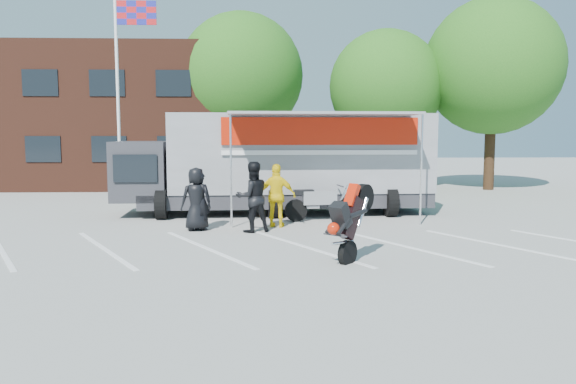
{
  "coord_description": "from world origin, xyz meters",
  "views": [
    {
      "loc": [
        -0.76,
        -12.19,
        2.73
      ],
      "look_at": [
        -0.24,
        1.38,
        1.3
      ],
      "focal_mm": 35.0,
      "sensor_mm": 36.0,
      "label": 1
    }
  ],
  "objects": [
    {
      "name": "tree_mid",
      "position": [
        5.0,
        15.0,
        4.94
      ],
      "size": [
        5.44,
        5.44,
        7.68
      ],
      "color": "#382314",
      "rests_on": "ground"
    },
    {
      "name": "parked_motorcycle",
      "position": [
        0.93,
        5.08,
        0.0
      ],
      "size": [
        2.42,
        1.1,
        1.22
      ],
      "primitive_type": null,
      "rotation": [
        0.0,
        0.0,
        1.71
      ],
      "color": "#AAAAAE",
      "rests_on": "ground"
    },
    {
      "name": "spectator_leather_c",
      "position": [
        -1.15,
        3.19,
        0.98
      ],
      "size": [
        1.15,
        1.03,
        1.95
      ],
      "primitive_type": "imported",
      "rotation": [
        0.0,
        0.0,
        3.51
      ],
      "color": "black",
      "rests_on": "ground"
    },
    {
      "name": "spectator_hivis",
      "position": [
        -0.46,
        3.96,
        0.92
      ],
      "size": [
        1.15,
        0.67,
        1.84
      ],
      "primitive_type": "imported",
      "rotation": [
        0.0,
        0.0,
        2.92
      ],
      "color": "yellow",
      "rests_on": "ground"
    },
    {
      "name": "flagpole",
      "position": [
        -6.24,
        10.0,
        5.05
      ],
      "size": [
        1.61,
        0.12,
        8.0
      ],
      "color": "white",
      "rests_on": "ground"
    },
    {
      "name": "tree_right",
      "position": [
        10.0,
        14.5,
        5.88
      ],
      "size": [
        6.46,
        6.46,
        9.12
      ],
      "color": "#382314",
      "rests_on": "ground"
    },
    {
      "name": "spectator_leather_b",
      "position": [
        -2.63,
        3.52,
        0.82
      ],
      "size": [
        0.7,
        0.58,
        1.65
      ],
      "primitive_type": "imported",
      "rotation": [
        0.0,
        0.0,
        2.77
      ],
      "color": "black",
      "rests_on": "ground"
    },
    {
      "name": "parking_bay_lines",
      "position": [
        0.0,
        1.0,
        0.01
      ],
      "size": [
        18.09,
        13.33,
        0.01
      ],
      "primitive_type": "cube",
      "rotation": [
        0.0,
        0.0,
        0.52
      ],
      "color": "white",
      "rests_on": "ground"
    },
    {
      "name": "tree_left",
      "position": [
        -2.0,
        16.0,
        5.57
      ],
      "size": [
        6.12,
        6.12,
        8.64
      ],
      "color": "#382314",
      "rests_on": "ground"
    },
    {
      "name": "stunt_bike_rider",
      "position": [
        1.3,
        -0.27,
        0.0
      ],
      "size": [
        1.58,
        1.65,
        1.83
      ],
      "primitive_type": null,
      "rotation": [
        0.0,
        0.0,
        -0.72
      ],
      "color": "black",
      "rests_on": "ground"
    },
    {
      "name": "office_building",
      "position": [
        -10.0,
        18.0,
        3.5
      ],
      "size": [
        18.0,
        8.0,
        7.0
      ],
      "primitive_type": "cube",
      "color": "#4D2518",
      "rests_on": "ground"
    },
    {
      "name": "transporter_truck",
      "position": [
        -0.1,
        6.78,
        0.0
      ],
      "size": [
        10.79,
        5.54,
        3.37
      ],
      "primitive_type": null,
      "rotation": [
        0.0,
        0.0,
        0.04
      ],
      "color": "gray",
      "rests_on": "ground"
    },
    {
      "name": "ground",
      "position": [
        0.0,
        0.0,
        0.0
      ],
      "size": [
        100.0,
        100.0,
        0.0
      ],
      "primitive_type": "plane",
      "color": "gray",
      "rests_on": "ground"
    },
    {
      "name": "spectator_leather_a",
      "position": [
        -2.73,
        3.49,
        0.89
      ],
      "size": [
        1.01,
        0.83,
        1.78
      ],
      "primitive_type": "imported",
      "rotation": [
        0.0,
        0.0,
        3.49
      ],
      "color": "black",
      "rests_on": "ground"
    }
  ]
}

